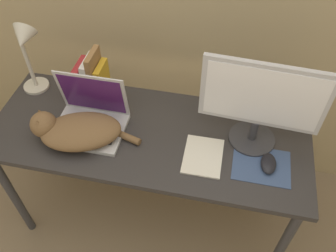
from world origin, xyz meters
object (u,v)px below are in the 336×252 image
book_row (92,78)px  notepad (203,156)px  cat (75,130)px  external_monitor (261,102)px  computer_mouse (268,163)px  laptop (90,119)px  desk_lamp (26,49)px

book_row → notepad: size_ratio=1.18×
cat → external_monitor: 0.81m
external_monitor → book_row: size_ratio=1.99×
notepad → computer_mouse: bearing=1.5°
cat → notepad: (0.57, 0.02, -0.06)m
cat → external_monitor: external_monitor is taller
laptop → notepad: (0.54, -0.07, -0.05)m
external_monitor → book_row: 0.83m
laptop → notepad: laptop is taller
cat → book_row: book_row is taller
external_monitor → computer_mouse: size_ratio=4.57×
cat → notepad: size_ratio=2.26×
notepad → book_row: bearing=154.3°
laptop → cat: size_ratio=0.67×
cat → desk_lamp: desk_lamp is taller
book_row → notepad: bearing=-25.7°
external_monitor → computer_mouse: (0.08, -0.14, -0.21)m
book_row → computer_mouse: bearing=-17.8°
external_monitor → notepad: bearing=-144.5°
cat → desk_lamp: size_ratio=1.21×
external_monitor → desk_lamp: external_monitor is taller
book_row → cat: bearing=-84.8°
book_row → desk_lamp: size_ratio=0.63×
external_monitor → notepad: 0.34m
laptop → external_monitor: size_ratio=0.64×
computer_mouse → notepad: computer_mouse is taller
cat → book_row: bearing=95.2°
computer_mouse → book_row: (-0.88, 0.28, 0.09)m
book_row → notepad: (0.60, -0.29, -0.10)m
cat → external_monitor: bearing=11.8°
book_row → desk_lamp: 0.33m
external_monitor → book_row: (-0.80, 0.15, -0.13)m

